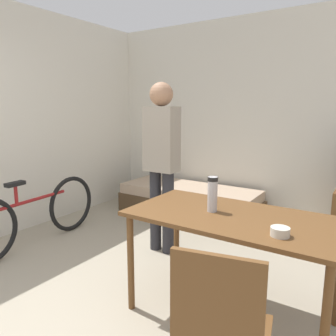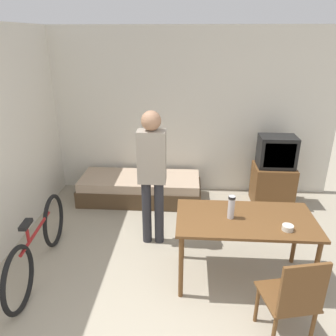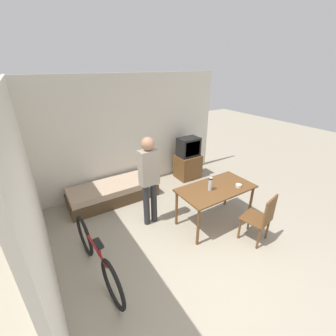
% 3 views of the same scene
% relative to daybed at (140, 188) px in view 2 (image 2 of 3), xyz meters
% --- Properties ---
extents(wall_back, '(5.11, 0.06, 2.70)m').
position_rel_daybed_xyz_m(wall_back, '(0.60, 0.49, 1.15)').
color(wall_back, silver).
rests_on(wall_back, ground_plane).
extents(daybed, '(1.97, 0.77, 0.41)m').
position_rel_daybed_xyz_m(daybed, '(0.00, 0.00, 0.00)').
color(daybed, '#4C3823').
rests_on(daybed, ground_plane).
extents(tv, '(0.62, 0.52, 1.13)m').
position_rel_daybed_xyz_m(tv, '(2.14, 0.02, 0.31)').
color(tv, brown).
rests_on(tv, ground_plane).
extents(dining_table, '(1.45, 0.76, 0.78)m').
position_rel_daybed_xyz_m(dining_table, '(1.39, -1.82, 0.49)').
color(dining_table, brown).
rests_on(dining_table, ground_plane).
extents(wooden_chair, '(0.51, 0.51, 0.93)m').
position_rel_daybed_xyz_m(wooden_chair, '(1.68, -2.65, 0.32)').
color(wooden_chair, brown).
rests_on(wooden_chair, ground_plane).
extents(bicycle, '(0.18, 1.77, 0.76)m').
position_rel_daybed_xyz_m(bicycle, '(-0.90, -1.84, 0.15)').
color(bicycle, black).
rests_on(bicycle, ground_plane).
extents(person_standing, '(0.34, 0.24, 1.76)m').
position_rel_daybed_xyz_m(person_standing, '(0.34, -1.17, 0.83)').
color(person_standing, '#28282D').
rests_on(person_standing, ground_plane).
extents(thermos_flask, '(0.07, 0.07, 0.25)m').
position_rel_daybed_xyz_m(thermos_flask, '(1.23, -1.82, 0.71)').
color(thermos_flask, '#B7B7BC').
rests_on(thermos_flask, dining_table).
extents(mate_bowl, '(0.11, 0.11, 0.05)m').
position_rel_daybed_xyz_m(mate_bowl, '(1.76, -2.02, 0.60)').
color(mate_bowl, beige).
rests_on(mate_bowl, dining_table).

